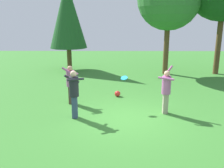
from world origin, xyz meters
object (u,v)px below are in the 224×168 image
frisbee (124,78)px  tree_left (67,15)px  person_catcher (70,81)px  person_thrower (166,88)px  person_bystander (74,90)px  ball_red (117,94)px

frisbee → tree_left: size_ratio=0.06×
person_catcher → person_thrower: bearing=-1.3°
person_bystander → tree_left: 9.59m
person_thrower → ball_red: bearing=-31.6°
person_catcher → ball_red: size_ratio=6.12×
ball_red → tree_left: 8.13m
frisbee → tree_left: 9.16m
ball_red → person_bystander: bearing=-121.5°
person_bystander → person_thrower: bearing=-20.2°
person_catcher → frisbee: person_catcher is taller
frisbee → ball_red: frisbee is taller
person_thrower → ball_red: (-1.81, 2.13, -0.87)m
person_bystander → frisbee: size_ratio=4.96×
person_catcher → tree_left: tree_left is taller
frisbee → ball_red: (-0.24, 1.62, -1.14)m
person_thrower → frisbee: size_ratio=5.20×
person_catcher → tree_left: bearing=115.4°
person_thrower → person_bystander: size_ratio=1.05×
person_bystander → tree_left: size_ratio=0.29×
ball_red → person_thrower: bearing=-49.6°
person_catcher → ball_red: 2.40m
ball_red → tree_left: (-3.38, 6.39, 3.72)m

